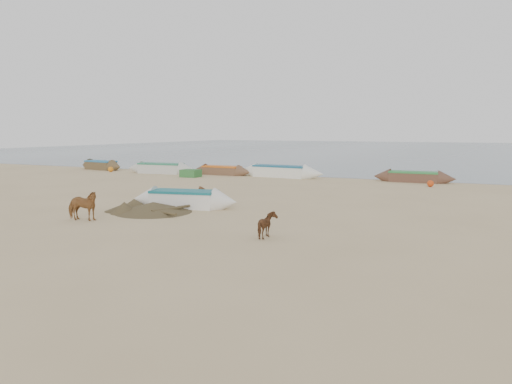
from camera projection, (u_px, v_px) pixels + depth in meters
ground at (211, 230)px, 18.92m from camera, size 140.00×140.00×0.00m
sea at (436, 150)px, 92.44m from camera, size 160.00×160.00×0.00m
cow_adult at (82, 206)px, 20.78m from camera, size 1.61×0.97×1.27m
calf_front at (207, 195)px, 25.34m from camera, size 1.17×1.13×0.99m
calf_right at (268, 225)px, 17.48m from camera, size 1.09×1.15×0.90m
near_canoe at (184, 199)px, 24.27m from camera, size 5.51×2.31×0.85m
debris_pile at (153, 207)px, 22.93m from camera, size 4.71×4.71×0.48m
waterline_canoes at (299, 173)px, 38.69m from camera, size 57.66×3.46×0.94m
beach_clutter at (409, 180)px, 34.43m from camera, size 43.66×5.08×0.64m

